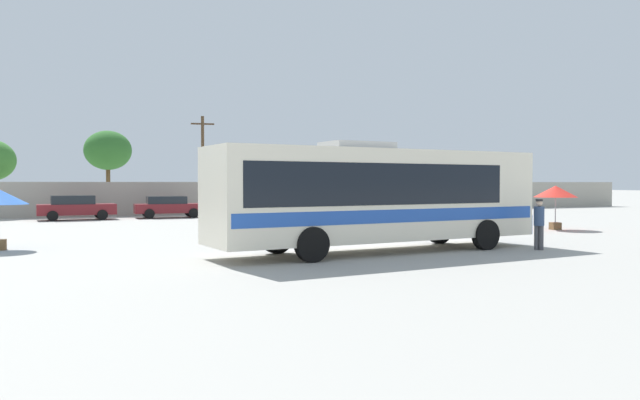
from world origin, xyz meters
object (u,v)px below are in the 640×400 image
at_px(coach_bus_cream_blue, 376,194).
at_px(parked_car_leftmost_maroon, 76,207).
at_px(roadside_tree_midleft, 108,151).
at_px(parked_car_second_maroon, 169,206).
at_px(utility_pole_near, 203,162).
at_px(vendor_umbrella_near_gate_red, 556,192).
at_px(attendant_by_bus_door, 539,221).

height_order(coach_bus_cream_blue, parked_car_leftmost_maroon, coach_bus_cream_blue).
relative_size(coach_bus_cream_blue, roadside_tree_midleft, 1.88).
height_order(parked_car_second_maroon, utility_pole_near, utility_pole_near).
distance_m(vendor_umbrella_near_gate_red, utility_pole_near, 27.06).
relative_size(vendor_umbrella_near_gate_red, roadside_tree_midleft, 0.34).
height_order(vendor_umbrella_near_gate_red, parked_car_second_maroon, vendor_umbrella_near_gate_red).
distance_m(vendor_umbrella_near_gate_red, parked_car_second_maroon, 23.96).
bearing_deg(coach_bus_cream_blue, attendant_by_bus_door, -15.76).
distance_m(coach_bus_cream_blue, utility_pole_near, 29.12).
relative_size(attendant_by_bus_door, parked_car_leftmost_maroon, 0.37).
height_order(vendor_umbrella_near_gate_red, parked_car_leftmost_maroon, vendor_umbrella_near_gate_red).
xyz_separation_m(attendant_by_bus_door, parked_car_second_maroon, (-8.81, 24.49, -0.24)).
bearing_deg(parked_car_leftmost_maroon, vendor_umbrella_near_gate_red, -39.00).
bearing_deg(attendant_by_bus_door, parked_car_leftmost_maroon, 120.94).
xyz_separation_m(coach_bus_cream_blue, parked_car_leftmost_maroon, (-9.04, 22.73, -1.14)).
xyz_separation_m(parked_car_leftmost_maroon, roadside_tree_midleft, (2.45, 8.87, 3.99)).
bearing_deg(vendor_umbrella_near_gate_red, roadside_tree_midleft, 126.08).
bearing_deg(attendant_by_bus_door, utility_pole_near, 99.80).
height_order(coach_bus_cream_blue, roadside_tree_midleft, roadside_tree_midleft).
bearing_deg(roadside_tree_midleft, parked_car_leftmost_maroon, -105.43).
xyz_separation_m(attendant_by_bus_door, vendor_umbrella_near_gate_red, (7.18, 6.68, 0.84)).
bearing_deg(parked_car_second_maroon, coach_bus_cream_blue, -81.82).
relative_size(coach_bus_cream_blue, attendant_by_bus_door, 6.80).
xyz_separation_m(coach_bus_cream_blue, attendant_by_bus_door, (5.52, -1.56, -0.94)).
relative_size(parked_car_leftmost_maroon, utility_pole_near, 0.62).
bearing_deg(vendor_umbrella_near_gate_red, parked_car_leftmost_maroon, 141.00).
xyz_separation_m(parked_car_second_maroon, roadside_tree_midleft, (-3.30, 8.67, 4.03)).
bearing_deg(attendant_by_bus_door, parked_car_second_maroon, 109.79).
height_order(coach_bus_cream_blue, vendor_umbrella_near_gate_red, coach_bus_cream_blue).
relative_size(parked_car_leftmost_maroon, roadside_tree_midleft, 0.74).
xyz_separation_m(vendor_umbrella_near_gate_red, utility_pole_near, (-12.47, 23.93, 2.08)).
bearing_deg(vendor_umbrella_near_gate_red, utility_pole_near, 117.53).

